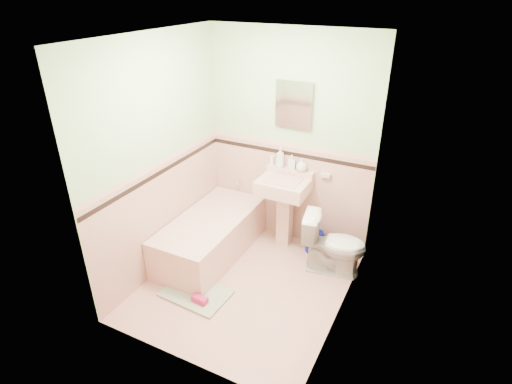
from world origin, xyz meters
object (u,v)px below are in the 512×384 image
at_px(soap_bottle_mid, 292,162).
at_px(sink, 283,214).
at_px(shoe, 200,299).
at_px(bathtub, 211,237).
at_px(bucket, 314,242).
at_px(toilet, 334,244).
at_px(soap_bottle_right, 302,165).
at_px(soap_bottle_left, 280,157).
at_px(medicine_cabinet, 294,105).

bearing_deg(soap_bottle_mid, sink, -93.62).
bearing_deg(shoe, bathtub, 118.95).
bearing_deg(bucket, toilet, -40.29).
bearing_deg(soap_bottle_right, sink, -126.99).
relative_size(sink, shoe, 5.45).
bearing_deg(shoe, soap_bottle_right, 77.79).
bearing_deg(bathtub, bucket, 28.94).
height_order(soap_bottle_left, bucket, soap_bottle_left).
xyz_separation_m(soap_bottle_mid, shoe, (-0.33, -1.51, -0.98)).
xyz_separation_m(medicine_cabinet, soap_bottle_right, (0.14, -0.03, -0.67)).
bearing_deg(soap_bottle_left, medicine_cabinet, 12.97).
relative_size(sink, bucket, 3.66).
xyz_separation_m(medicine_cabinet, toilet, (0.70, -0.41, -1.35)).
distance_m(sink, soap_bottle_mid, 0.62).
distance_m(soap_bottle_right, shoe, 1.85).
bearing_deg(medicine_cabinet, shoe, -101.77).
height_order(soap_bottle_mid, soap_bottle_right, soap_bottle_mid).
bearing_deg(medicine_cabinet, bucket, -21.43).
xyz_separation_m(soap_bottle_left, bucket, (0.52, -0.12, -0.95)).
relative_size(soap_bottle_right, toilet, 0.23).
relative_size(soap_bottle_mid, bucket, 0.71).
distance_m(soap_bottle_left, toilet, 1.16).
bearing_deg(soap_bottle_mid, bucket, -17.96).
bearing_deg(shoe, bucket, 67.64).
distance_m(bathtub, sink, 0.89).
bearing_deg(soap_bottle_mid, bathtub, -134.24).
distance_m(sink, toilet, 0.73).
bearing_deg(soap_bottle_left, bathtub, -127.75).
xyz_separation_m(medicine_cabinet, soap_bottle_left, (-0.13, -0.03, -0.63)).
height_order(medicine_cabinet, soap_bottle_right, medicine_cabinet).
bearing_deg(soap_bottle_mid, medicine_cabinet, 110.79).
xyz_separation_m(toilet, shoe, (-1.02, -1.12, -0.29)).
height_order(sink, medicine_cabinet, medicine_cabinet).
relative_size(bathtub, soap_bottle_right, 9.48).
distance_m(soap_bottle_mid, toilet, 1.04).
bearing_deg(shoe, soap_bottle_left, 87.44).
bearing_deg(medicine_cabinet, soap_bottle_left, -167.03).
bearing_deg(bucket, sink, -171.31).
relative_size(sink, soap_bottle_mid, 5.14).
distance_m(toilet, shoe, 1.54).
bearing_deg(sink, toilet, -16.36).
relative_size(medicine_cabinet, soap_bottle_left, 1.97).
relative_size(medicine_cabinet, toilet, 0.70).
height_order(medicine_cabinet, shoe, medicine_cabinet).
bearing_deg(soap_bottle_right, bucket, -25.89).
distance_m(medicine_cabinet, bucket, 1.63).
bearing_deg(shoe, sink, 81.05).
distance_m(soap_bottle_left, soap_bottle_mid, 0.15).
height_order(soap_bottle_right, shoe, soap_bottle_right).
xyz_separation_m(sink, soap_bottle_mid, (0.01, 0.18, 0.59)).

